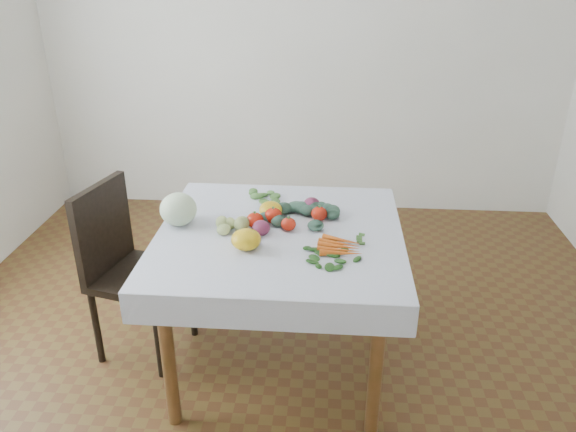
{
  "coord_description": "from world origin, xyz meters",
  "views": [
    {
      "loc": [
        0.22,
        -2.3,
        1.93
      ],
      "look_at": [
        0.04,
        0.04,
        0.82
      ],
      "focal_mm": 35.0,
      "sensor_mm": 36.0,
      "label": 1
    }
  ],
  "objects_px": {
    "cabbage": "(178,209)",
    "heirloom_back": "(271,210)",
    "chair": "(124,260)",
    "carrot_bunch": "(340,247)",
    "table": "(280,251)"
  },
  "relations": [
    {
      "from": "table",
      "to": "heirloom_back",
      "type": "bearing_deg",
      "value": 110.6
    },
    {
      "from": "table",
      "to": "cabbage",
      "type": "relative_size",
      "value": 5.79
    },
    {
      "from": "cabbage",
      "to": "carrot_bunch",
      "type": "distance_m",
      "value": 0.78
    },
    {
      "from": "table",
      "to": "chair",
      "type": "distance_m",
      "value": 0.81
    },
    {
      "from": "heirloom_back",
      "to": "carrot_bunch",
      "type": "distance_m",
      "value": 0.45
    },
    {
      "from": "chair",
      "to": "carrot_bunch",
      "type": "xyz_separation_m",
      "value": [
        1.07,
        -0.24,
        0.25
      ]
    },
    {
      "from": "carrot_bunch",
      "to": "heirloom_back",
      "type": "bearing_deg",
      "value": 137.52
    },
    {
      "from": "table",
      "to": "cabbage",
      "type": "distance_m",
      "value": 0.51
    },
    {
      "from": "table",
      "to": "carrot_bunch",
      "type": "height_order",
      "value": "carrot_bunch"
    },
    {
      "from": "heirloom_back",
      "to": "carrot_bunch",
      "type": "bearing_deg",
      "value": -42.48
    },
    {
      "from": "chair",
      "to": "heirloom_back",
      "type": "distance_m",
      "value": 0.79
    },
    {
      "from": "chair",
      "to": "cabbage",
      "type": "height_order",
      "value": "chair"
    },
    {
      "from": "cabbage",
      "to": "heirloom_back",
      "type": "distance_m",
      "value": 0.44
    },
    {
      "from": "table",
      "to": "heirloom_back",
      "type": "height_order",
      "value": "heirloom_back"
    },
    {
      "from": "chair",
      "to": "heirloom_back",
      "type": "relative_size",
      "value": 8.17
    }
  ]
}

